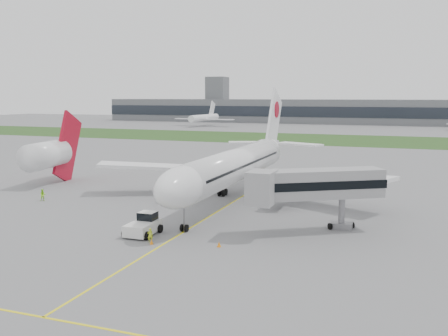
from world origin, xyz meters
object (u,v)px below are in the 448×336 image
(jet_bridge, at_px, (311,185))
(ground_crew_near, at_px, (150,235))
(neighbor_aircraft, at_px, (49,154))
(pushback_tug, at_px, (144,225))
(airliner, at_px, (237,164))

(jet_bridge, relative_size, ground_crew_near, 9.41)
(ground_crew_near, height_order, neighbor_aircraft, neighbor_aircraft)
(jet_bridge, xyz_separation_m, ground_crew_near, (-15.93, -10.26, -4.93))
(pushback_tug, bearing_deg, airliner, 79.07)
(pushback_tug, distance_m, ground_crew_near, 3.57)
(jet_bridge, bearing_deg, ground_crew_near, -178.86)
(airliner, relative_size, pushback_tug, 10.98)
(airliner, height_order, ground_crew_near, airliner)
(neighbor_aircraft, bearing_deg, jet_bridge, -26.44)
(jet_bridge, height_order, ground_crew_near, jet_bridge)
(airliner, relative_size, neighbor_aircraft, 3.06)
(airliner, distance_m, ground_crew_near, 25.74)
(airliner, bearing_deg, jet_bridge, -46.48)
(pushback_tug, bearing_deg, ground_crew_near, -50.70)
(airliner, height_order, pushback_tug, airliner)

